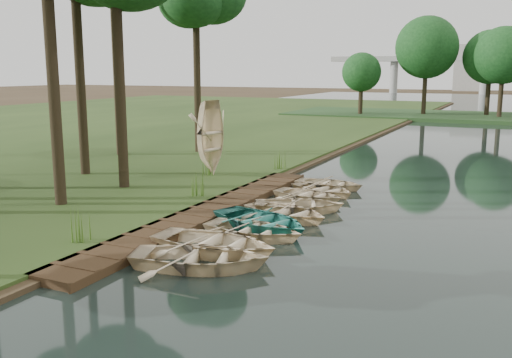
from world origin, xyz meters
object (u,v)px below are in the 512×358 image
at_px(rowboat_0, 200,254).
at_px(rowboat_1, 214,240).
at_px(rowboat_2, 254,227).
at_px(boardwalk, 208,213).
at_px(stored_rowboat, 212,167).

xyz_separation_m(rowboat_0, rowboat_1, (-0.28, 1.29, 0.01)).
height_order(rowboat_0, rowboat_2, rowboat_0).
xyz_separation_m(boardwalk, rowboat_0, (2.69, -5.11, 0.29)).
distance_m(rowboat_1, rowboat_2, 1.99).
bearing_deg(rowboat_1, stored_rowboat, 30.62).
height_order(rowboat_0, rowboat_1, rowboat_1).
bearing_deg(stored_rowboat, boardwalk, -141.76).
height_order(boardwalk, rowboat_2, rowboat_2).
xyz_separation_m(boardwalk, stored_rowboat, (-3.31, 6.10, 0.53)).
distance_m(boardwalk, rowboat_0, 5.79).
xyz_separation_m(rowboat_1, rowboat_2, (0.35, 1.96, -0.06)).
xyz_separation_m(rowboat_0, stored_rowboat, (-6.01, 11.22, 0.24)).
xyz_separation_m(boardwalk, rowboat_2, (2.76, -1.87, 0.25)).
height_order(boardwalk, stored_rowboat, stored_rowboat).
bearing_deg(boardwalk, rowboat_1, -57.75).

